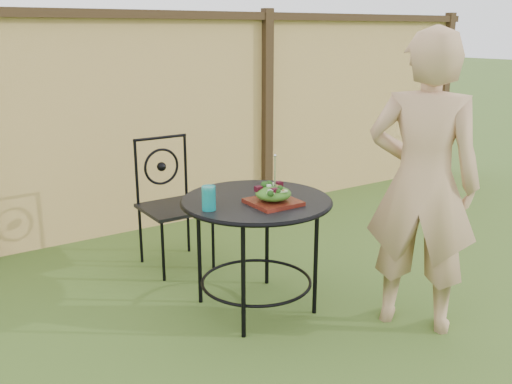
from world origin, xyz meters
TOP-DOWN VIEW (x-y plane):
  - ground at (0.00, 0.00)m, footprint 60.00×60.00m
  - fence at (-0.00, 2.19)m, footprint 8.00×0.12m
  - patio_table at (-0.01, 0.37)m, footprint 0.92×0.92m
  - patio_chair at (-0.12, 1.32)m, footprint 0.46×0.46m
  - diner at (0.68, -0.31)m, footprint 0.70×0.76m
  - salad_plate at (0.02, 0.22)m, footprint 0.27×0.27m
  - salad at (0.02, 0.22)m, footprint 0.21×0.21m
  - fork at (0.03, 0.22)m, footprint 0.01×0.01m
  - drinking_glass at (-0.35, 0.33)m, footprint 0.08×0.08m

SIDE VIEW (x-z plane):
  - ground at x=0.00m, z-range 0.00..0.00m
  - patio_chair at x=-0.12m, z-range 0.03..0.98m
  - patio_table at x=-0.01m, z-range 0.22..0.95m
  - salad_plate at x=0.02m, z-range 0.72..0.75m
  - salad at x=0.02m, z-range 0.75..0.83m
  - drinking_glass at x=-0.35m, z-range 0.72..0.86m
  - diner at x=0.68m, z-range 0.00..1.73m
  - fork at x=0.03m, z-range 0.83..1.01m
  - fence at x=0.00m, z-range 0.00..1.90m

